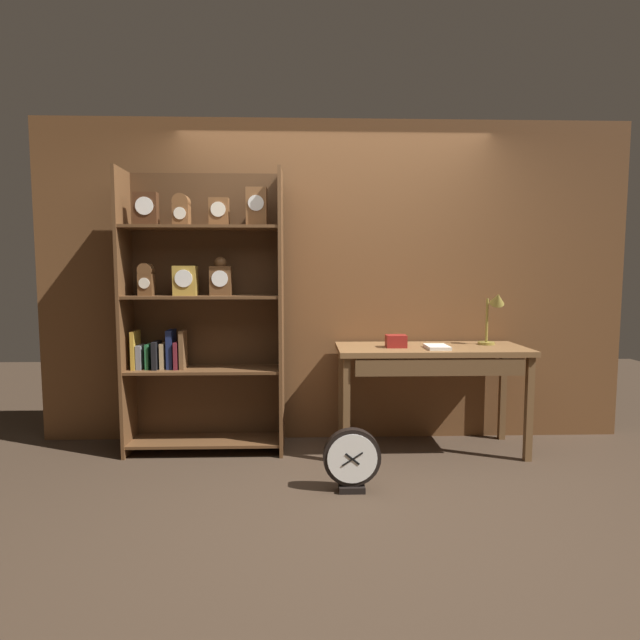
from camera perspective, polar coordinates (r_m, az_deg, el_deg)
name	(u,v)px	position (r m, az deg, el deg)	size (l,w,h in m)	color
ground_plane	(347,506)	(3.18, 3.09, -20.27)	(10.00, 10.00, 0.00)	#3D2D21
back_wood_panel	(335,282)	(4.15, 1.67, 4.29)	(4.80, 0.05, 2.60)	brown
bookshelf	(201,308)	(3.93, -13.33, 1.34)	(1.19, 0.34, 2.14)	brown
workbench	(432,360)	(3.94, 12.51, -4.40)	(1.43, 0.59, 0.81)	brown
desk_lamp	(494,310)	(4.14, 19.10, 1.04)	(0.19, 0.19, 0.43)	olive
toolbox_small	(396,341)	(3.85, 8.60, -2.38)	(0.15, 0.12, 0.09)	maroon
open_repair_manual	(437,347)	(3.85, 13.11, -2.99)	(0.16, 0.22, 0.03)	silver
round_clock_large	(352,459)	(3.29, 3.63, -15.47)	(0.36, 0.11, 0.40)	black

